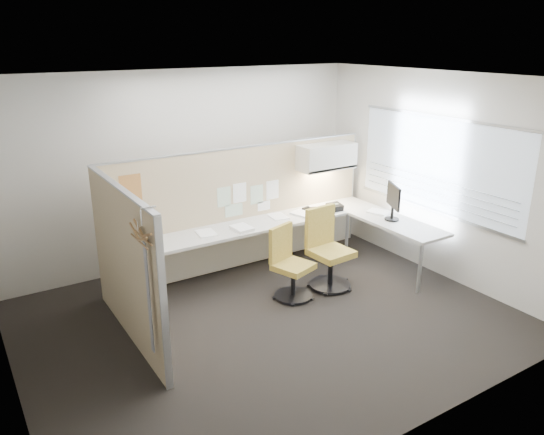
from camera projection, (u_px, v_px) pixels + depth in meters
floor at (269, 320)px, 6.35m from camera, size 5.50×4.50×0.01m
ceiling at (268, 78)px, 5.43m from camera, size 5.50×4.50×0.01m
wall_back at (186, 168)px, 7.69m from camera, size 5.50×0.02×2.80m
wall_front at (423, 284)px, 4.09m from camera, size 5.50×0.02×2.80m
wall_right at (438, 176)px, 7.28m from camera, size 0.02×4.50×2.80m
window_pane at (438, 165)px, 7.22m from camera, size 0.01×2.80×1.30m
partition_back at (242, 208)px, 7.62m from camera, size 4.10×0.06×1.75m
partition_left at (126, 266)px, 5.70m from camera, size 0.06×2.20×1.75m
desk at (282, 231)px, 7.52m from camera, size 4.00×2.07×0.73m
overhead_bin at (327, 157)px, 7.93m from camera, size 0.90×0.36×0.38m
task_light_strip at (326, 170)px, 8.00m from camera, size 0.60×0.06×0.02m
pinned_papers at (248, 197)px, 7.58m from camera, size 1.01×0.00×0.47m
poster at (131, 188)px, 6.60m from camera, size 0.28×0.00×0.35m
chair_left at (289, 265)px, 6.79m from camera, size 0.55×0.57×0.93m
chair_right at (327, 251)px, 7.07m from camera, size 0.56×0.57×1.06m
monitor at (393, 200)px, 7.46m from camera, size 0.24×0.45×0.52m
phone at (335, 207)px, 7.96m from camera, size 0.22×0.21×0.12m
stapler at (306, 209)px, 7.98m from camera, size 0.15×0.08×0.05m
tape_dispenser at (313, 209)px, 7.93m from camera, size 0.11×0.09×0.06m
coat_hook at (143, 248)px, 4.78m from camera, size 0.18×0.48×1.43m
paper_stack_0 at (149, 246)px, 6.60m from camera, size 0.28×0.33×0.03m
paper_stack_1 at (206, 233)px, 7.03m from camera, size 0.27×0.33×0.02m
paper_stack_2 at (242, 228)px, 7.17m from camera, size 0.24×0.31×0.04m
paper_stack_3 at (278, 216)px, 7.69m from camera, size 0.27×0.33×0.01m
paper_stack_4 at (302, 214)px, 7.80m from camera, size 0.30×0.35×0.03m
paper_stack_5 at (378, 212)px, 7.87m from camera, size 0.32×0.36×0.02m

